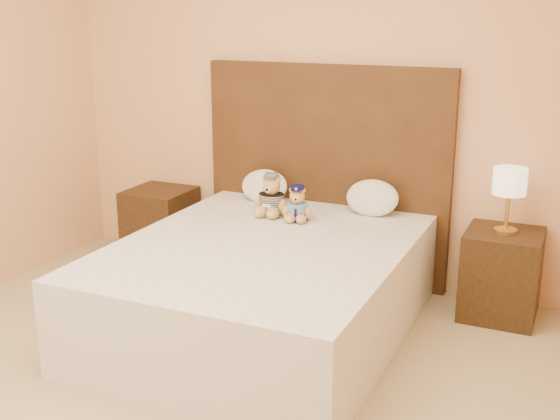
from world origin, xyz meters
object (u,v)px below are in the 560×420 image
object	(u,v)px
teddy_police	(297,203)
teddy_prisoner	(272,195)
nightstand_right	(501,274)
pillow_left	(264,185)
nightstand_left	(161,225)
lamp	(510,184)
bed	(263,288)
pillow_right	(372,196)

from	to	relation	value
teddy_police	teddy_prisoner	distance (m)	0.21
nightstand_right	pillow_left	bearing A→B (deg)	178.95
teddy_police	teddy_prisoner	size ratio (longest dim) A/B	0.85
nightstand_left	lamp	bearing A→B (deg)	0.00
teddy_police	pillow_left	size ratio (longest dim) A/B	0.67
bed	nightstand_right	world-z (taller)	same
nightstand_left	teddy_prisoner	bearing A→B (deg)	-13.69
teddy_police	pillow_left	bearing A→B (deg)	126.07
nightstand_right	pillow_right	bearing A→B (deg)	177.98
bed	lamp	world-z (taller)	lamp
pillow_right	bed	bearing A→B (deg)	-115.59
teddy_police	teddy_prisoner	bearing A→B (deg)	154.16
pillow_left	nightstand_left	bearing A→B (deg)	-178.01
bed	pillow_left	distance (m)	1.00
lamp	teddy_prisoner	xyz separation A→B (m)	(-1.45, -0.26, -0.16)
lamp	pillow_left	world-z (taller)	lamp
nightstand_right	pillow_left	distance (m)	1.68
lamp	pillow_right	bearing A→B (deg)	177.98
lamp	nightstand_left	bearing A→B (deg)	180.00
nightstand_left	lamp	xyz separation A→B (m)	(2.50, 0.00, 0.57)
nightstand_right	teddy_police	xyz separation A→B (m)	(-1.25, -0.30, 0.39)
bed	lamp	size ratio (longest dim) A/B	5.00
teddy_police	pillow_right	world-z (taller)	pillow_right
pillow_left	pillow_right	distance (m)	0.78
teddy_police	pillow_right	distance (m)	0.51
teddy_prisoner	pillow_left	world-z (taller)	teddy_prisoner
bed	nightstand_right	xyz separation A→B (m)	(1.25, 0.80, -0.00)
teddy_prisoner	pillow_right	distance (m)	0.66
lamp	teddy_police	xyz separation A→B (m)	(-1.25, -0.30, -0.18)
pillow_right	teddy_police	bearing A→B (deg)	-140.22
teddy_police	lamp	bearing A→B (deg)	-0.19
nightstand_right	teddy_prisoner	world-z (taller)	teddy_prisoner
nightstand_right	teddy_police	world-z (taller)	teddy_police
nightstand_right	pillow_right	size ratio (longest dim) A/B	1.56
pillow_left	pillow_right	xyz separation A→B (m)	(0.78, 0.00, 0.00)
nightstand_left	teddy_police	distance (m)	1.34
pillow_left	teddy_prisoner	bearing A→B (deg)	-56.55
nightstand_left	nightstand_right	bearing A→B (deg)	0.00
pillow_left	bed	bearing A→B (deg)	-64.99
teddy_police	pillow_left	xyz separation A→B (m)	(-0.39, 0.33, 0.01)
teddy_prisoner	nightstand_right	bearing A→B (deg)	9.74
pillow_right	teddy_prisoner	bearing A→B (deg)	-154.33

